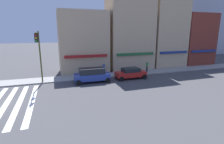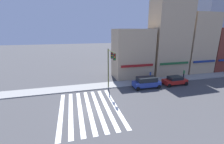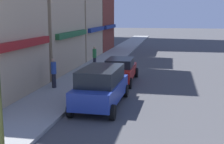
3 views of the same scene
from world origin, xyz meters
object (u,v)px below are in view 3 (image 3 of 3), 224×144
at_px(pedestrian_green_top, 95,57).
at_px(pedestrian_blue_shirt, 54,73).
at_px(traffic_signal, 40,1).
at_px(sedan_red, 120,70).
at_px(suv_blue, 101,86).

bearing_deg(pedestrian_green_top, pedestrian_blue_shirt, 19.40).
xyz_separation_m(traffic_signal, pedestrian_green_top, (16.39, 2.60, -3.78)).
distance_m(sedan_red, pedestrian_blue_shirt, 4.65).
distance_m(traffic_signal, pedestrian_green_top, 17.02).
bearing_deg(sedan_red, pedestrian_blue_shirt, 129.59).
bearing_deg(sedan_red, traffic_signal, 177.74).
distance_m(suv_blue, sedan_red, 5.74).
height_order(pedestrian_blue_shirt, pedestrian_green_top, same).
relative_size(traffic_signal, sedan_red, 1.53).
xyz_separation_m(traffic_signal, pedestrian_blue_shirt, (9.06, 3.28, -3.78)).
xyz_separation_m(traffic_signal, sedan_red, (12.09, -0.24, -4.01)).
xyz_separation_m(suv_blue, pedestrian_green_top, (10.03, 2.84, 0.04)).
bearing_deg(traffic_signal, pedestrian_blue_shirt, 19.93).
bearing_deg(suv_blue, pedestrian_blue_shirt, 53.75).
xyz_separation_m(sedan_red, pedestrian_blue_shirt, (-3.03, 3.52, 0.23)).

